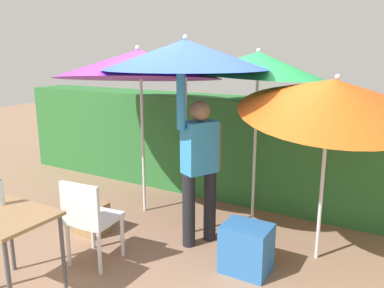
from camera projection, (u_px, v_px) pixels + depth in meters
name	position (u px, v px, depth m)	size (l,w,h in m)	color
ground_plane	(178.00, 246.00, 4.26)	(24.00, 24.00, 0.00)	#937056
hedge_row	(243.00, 149.00, 5.57)	(8.00, 0.70, 1.46)	#2D7033
umbrella_rainbow	(258.00, 64.00, 4.60)	(1.63, 1.62, 2.15)	silver
umbrella_orange	(139.00, 64.00, 4.78)	(2.10, 2.10, 2.26)	silver
umbrella_yellow	(333.00, 95.00, 3.64)	(1.83, 1.81, 2.08)	silver
umbrella_navy	(185.00, 55.00, 4.08)	(1.78, 1.78, 2.26)	silver
person_vendor	(200.00, 162.00, 4.15)	(0.36, 0.53, 1.88)	black
chair_plastic	(90.00, 217.00, 3.79)	(0.48, 0.48, 0.89)	silver
cooler_box	(246.00, 248.00, 3.73)	(0.45, 0.36, 0.48)	#2D6BB7
crate_cardboard	(91.00, 218.00, 4.55)	(0.36, 0.29, 0.36)	#9E7A4C
folding_table	(6.00, 224.00, 3.25)	(0.80, 0.60, 0.77)	#4C4C51
bottle_water	(0.00, 192.00, 3.41)	(0.07, 0.07, 0.24)	silver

